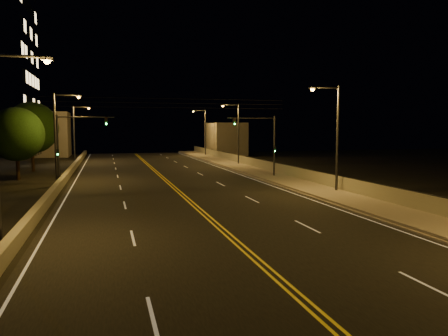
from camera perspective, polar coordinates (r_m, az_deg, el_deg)
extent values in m
plane|color=black|center=(12.71, 13.36, -19.06)|extent=(160.00, 160.00, 0.00)
cube|color=black|center=(31.09, -4.54, -4.33)|extent=(18.00, 120.00, 0.02)
cube|color=gray|center=(34.69, 13.31, -3.22)|extent=(3.60, 120.00, 0.30)
cube|color=gray|center=(33.85, 10.51, -3.50)|extent=(0.14, 120.00, 0.15)
cube|color=gray|center=(35.41, 15.68, -2.04)|extent=(0.30, 120.00, 1.00)
cube|color=gray|center=(30.77, -22.30, -4.15)|extent=(0.45, 120.00, 0.73)
cube|color=gray|center=(83.66, 0.18, 3.83)|extent=(6.00, 10.00, 6.09)
cube|color=gray|center=(84.73, -22.25, 4.09)|extent=(8.00, 8.00, 7.96)
cylinder|color=black|center=(35.35, 15.70, -1.19)|extent=(0.06, 120.00, 0.06)
cube|color=silver|center=(30.72, -20.56, -4.75)|extent=(0.12, 116.00, 0.00)
cube|color=silver|center=(33.72, 10.01, -3.62)|extent=(0.12, 116.00, 0.00)
cube|color=gold|center=(31.06, -4.81, -4.32)|extent=(0.12, 116.00, 0.00)
cube|color=gold|center=(31.12, -4.27, -4.30)|extent=(0.12, 116.00, 0.00)
cube|color=silver|center=(12.79, -9.31, -18.71)|extent=(0.12, 3.00, 0.00)
cube|color=silver|center=(21.31, -11.82, -8.90)|extent=(0.12, 3.00, 0.00)
cube|color=silver|center=(30.11, -12.84, -4.75)|extent=(0.12, 3.00, 0.00)
cube|color=silver|center=(39.00, -13.38, -2.48)|extent=(0.12, 3.00, 0.00)
cube|color=silver|center=(47.93, -13.73, -1.05)|extent=(0.12, 3.00, 0.00)
cube|color=silver|center=(56.88, -13.96, -0.07)|extent=(0.12, 3.00, 0.00)
cube|color=silver|center=(65.85, -14.13, 0.64)|extent=(0.12, 3.00, 0.00)
cube|color=silver|center=(74.82, -14.26, 1.18)|extent=(0.12, 3.00, 0.00)
cube|color=silver|center=(83.80, -14.36, 1.60)|extent=(0.12, 3.00, 0.00)
cube|color=silver|center=(16.27, 25.20, -13.81)|extent=(0.12, 3.00, 0.00)
cube|color=silver|center=(23.56, 10.79, -7.51)|extent=(0.12, 3.00, 0.00)
cube|color=silver|center=(31.74, 3.66, -4.11)|extent=(0.12, 3.00, 0.00)
cube|color=silver|center=(40.27, -0.47, -2.09)|extent=(0.12, 3.00, 0.00)
cube|color=silver|center=(48.97, -3.14, -0.77)|extent=(0.12, 3.00, 0.00)
cube|color=silver|center=(57.76, -5.00, 0.14)|extent=(0.12, 3.00, 0.00)
cube|color=silver|center=(66.61, -6.37, 0.82)|extent=(0.12, 3.00, 0.00)
cube|color=silver|center=(75.50, -7.42, 1.33)|extent=(0.12, 3.00, 0.00)
cube|color=silver|center=(84.40, -8.24, 1.74)|extent=(0.12, 3.00, 0.00)
cylinder|color=#2D2D33|center=(35.14, 14.60, 3.50)|extent=(0.20, 0.20, 8.40)
cylinder|color=#2D2D33|center=(34.72, 13.16, 10.20)|extent=(2.20, 0.12, 0.12)
cube|color=#2D2D33|center=(34.21, 11.51, 10.19)|extent=(0.50, 0.25, 0.14)
sphere|color=#FF9E2D|center=(34.21, 11.50, 10.02)|extent=(0.28, 0.28, 0.28)
cylinder|color=#2D2D33|center=(59.43, 1.90, 4.34)|extent=(0.20, 0.20, 8.40)
cylinder|color=#2D2D33|center=(59.19, 0.88, 8.26)|extent=(2.20, 0.12, 0.12)
cube|color=#2D2D33|center=(58.89, -0.16, 8.21)|extent=(0.50, 0.25, 0.14)
sphere|color=#FF9E2D|center=(58.89, -0.16, 8.11)|extent=(0.28, 0.28, 0.28)
cylinder|color=#2D2D33|center=(79.11, -2.44, 4.58)|extent=(0.20, 0.20, 8.40)
cylinder|color=#2D2D33|center=(78.93, -3.24, 7.52)|extent=(2.20, 0.12, 0.12)
cube|color=#2D2D33|center=(78.71, -4.03, 7.47)|extent=(0.50, 0.25, 0.14)
sphere|color=#FF9E2D|center=(78.70, -4.03, 7.40)|extent=(0.28, 0.28, 0.28)
cylinder|color=#2D2D33|center=(21.08, -25.18, 13.11)|extent=(2.20, 0.12, 0.12)
cube|color=#2D2D33|center=(20.92, -22.13, 13.09)|extent=(0.50, 0.25, 0.14)
sphere|color=#FF9E2D|center=(20.90, -22.12, 12.82)|extent=(0.28, 0.28, 0.28)
cylinder|color=#2D2D33|center=(43.95, -21.18, 3.64)|extent=(0.20, 0.20, 8.40)
cylinder|color=#2D2D33|center=(43.95, -19.91, 8.97)|extent=(2.20, 0.12, 0.12)
cube|color=#2D2D33|center=(43.87, -18.46, 8.93)|extent=(0.50, 0.25, 0.14)
sphere|color=#FF9E2D|center=(43.86, -18.46, 8.80)|extent=(0.28, 0.28, 0.28)
cylinder|color=#2D2D33|center=(69.26, -19.00, 4.19)|extent=(0.20, 0.20, 8.40)
cylinder|color=#2D2D33|center=(69.25, -18.18, 7.57)|extent=(2.20, 0.12, 0.12)
cube|color=#2D2D33|center=(69.20, -17.26, 7.54)|extent=(0.50, 0.25, 0.14)
sphere|color=#FF9E2D|center=(69.20, -17.26, 7.46)|extent=(0.28, 0.28, 0.28)
cylinder|color=#2D2D33|center=(44.92, 6.58, 2.68)|extent=(0.18, 0.18, 6.35)
cylinder|color=#2D2D33|center=(44.02, 3.58, 6.53)|extent=(5.00, 0.10, 0.10)
cube|color=black|center=(43.49, 1.38, 6.09)|extent=(0.28, 0.18, 0.80)
sphere|color=#19FF4C|center=(43.38, 1.42, 5.76)|extent=(0.14, 0.14, 0.14)
cube|color=black|center=(44.79, 6.65, 2.45)|extent=(0.22, 0.14, 0.55)
cylinder|color=#2D2D33|center=(41.95, -20.87, 2.18)|extent=(0.18, 0.18, 6.35)
cylinder|color=#2D2D33|center=(41.73, -17.57, 6.36)|extent=(5.00, 0.10, 0.10)
cube|color=black|center=(41.69, -15.14, 5.94)|extent=(0.28, 0.18, 0.80)
sphere|color=#19FF4C|center=(41.58, -15.13, 5.60)|extent=(0.14, 0.14, 0.14)
cube|color=black|center=(41.81, -20.88, 1.94)|extent=(0.22, 0.14, 0.55)
cylinder|color=black|center=(40.07, -7.14, 7.83)|extent=(22.00, 0.03, 0.03)
cylinder|color=black|center=(40.09, -7.15, 8.41)|extent=(22.00, 0.03, 0.03)
cylinder|color=black|center=(40.11, -7.16, 8.98)|extent=(22.00, 0.03, 0.03)
cylinder|color=black|center=(47.94, -25.32, 0.08)|extent=(0.36, 0.36, 2.52)
sphere|color=black|center=(47.78, -25.48, 4.00)|extent=(5.32, 5.32, 5.32)
cylinder|color=black|center=(56.43, -23.68, 1.03)|extent=(0.36, 0.36, 2.87)
sphere|color=black|center=(56.31, -23.82, 4.83)|extent=(6.06, 6.06, 6.06)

